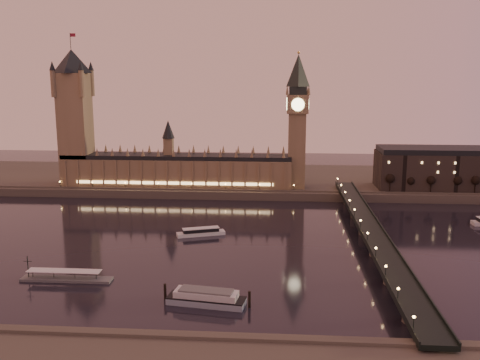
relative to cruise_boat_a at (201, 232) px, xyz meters
name	(u,v)px	position (x,y,z in m)	size (l,w,h in m)	color
ground	(207,241)	(4.83, -10.30, -1.99)	(700.00, 700.00, 0.00)	black
far_embankment	(267,180)	(34.83, 154.70, 1.01)	(560.00, 130.00, 6.00)	#423D35
palace_of_westminster	(177,166)	(-35.29, 110.69, 19.71)	(180.00, 26.62, 52.00)	brown
victoria_tower	(75,110)	(-115.17, 110.70, 63.79)	(31.68, 31.68, 118.00)	brown
big_ben	(297,113)	(58.82, 110.69, 61.96)	(17.68, 17.68, 104.00)	brown
westminster_bridge	(370,235)	(96.44, -10.30, 3.52)	(13.20, 260.00, 15.30)	black
city_block	(478,167)	(199.77, 120.63, 20.25)	(155.00, 45.00, 34.00)	black
bare_tree_0	(390,180)	(128.20, 98.70, 13.32)	(6.13, 6.13, 12.47)	black
bare_tree_1	(412,181)	(144.21, 98.70, 13.32)	(6.13, 6.13, 12.47)	black
bare_tree_2	(434,181)	(160.21, 98.70, 13.32)	(6.13, 6.13, 12.47)	black
bare_tree_3	(456,181)	(176.21, 98.70, 13.32)	(6.13, 6.13, 12.47)	black
bare_tree_4	(478,182)	(192.22, 98.70, 13.32)	(6.13, 6.13, 12.47)	black
cruise_boat_a	(201,232)	(0.00, 0.00, 0.00)	(28.73, 15.01, 4.52)	silver
moored_barge	(206,298)	(16.12, -95.20, 0.90)	(36.96, 13.73, 6.85)	#8B9DB2
pontoon_pier	(66,278)	(-51.82, -73.95, -0.79)	(41.96, 6.99, 11.19)	#595B5E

